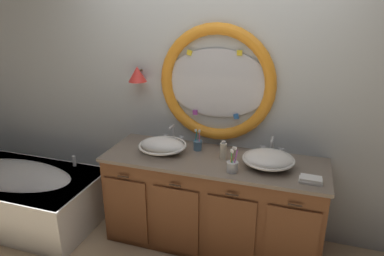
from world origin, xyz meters
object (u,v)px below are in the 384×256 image
(sink_basin_left, at_px, (163,145))
(toothbrush_holder_left, at_px, (198,145))
(bathtub, at_px, (17,191))
(soap_dispenser, at_px, (223,151))
(toothbrush_holder_right, at_px, (232,166))
(sink_basin_right, at_px, (268,159))
(folded_hand_towel, at_px, (311,180))

(sink_basin_left, bearing_deg, toothbrush_holder_left, 29.96)
(bathtub, bearing_deg, sink_basin_left, 9.08)
(sink_basin_left, height_order, soap_dispenser, soap_dispenser)
(sink_basin_left, relative_size, toothbrush_holder_right, 1.97)
(sink_basin_right, relative_size, folded_hand_towel, 2.50)
(sink_basin_right, relative_size, soap_dispenser, 2.42)
(sink_basin_left, bearing_deg, folded_hand_towel, -6.80)
(bathtub, relative_size, toothbrush_holder_left, 8.51)
(toothbrush_holder_left, xyz_separation_m, folded_hand_towel, (0.98, -0.31, -0.03))
(bathtub, xyz_separation_m, folded_hand_towel, (2.75, 0.09, 0.55))
(bathtub, relative_size, toothbrush_holder_right, 7.75)
(sink_basin_right, xyz_separation_m, soap_dispenser, (-0.38, 0.04, 0.01))
(sink_basin_right, bearing_deg, sink_basin_left, -180.00)
(toothbrush_holder_right, height_order, folded_hand_towel, toothbrush_holder_right)
(sink_basin_left, xyz_separation_m, toothbrush_holder_right, (0.66, -0.17, -0.02))
(toothbrush_holder_left, xyz_separation_m, toothbrush_holder_right, (0.39, -0.33, 0.00))
(folded_hand_towel, bearing_deg, sink_basin_right, 155.79)
(soap_dispenser, bearing_deg, sink_basin_right, -5.93)
(sink_basin_right, bearing_deg, folded_hand_towel, -24.21)
(sink_basin_left, xyz_separation_m, soap_dispenser, (0.54, 0.04, 0.01))
(sink_basin_left, bearing_deg, soap_dispenser, 4.20)
(toothbrush_holder_right, xyz_separation_m, folded_hand_towel, (0.59, 0.02, -0.03))
(sink_basin_left, relative_size, soap_dispenser, 2.44)
(soap_dispenser, bearing_deg, folded_hand_towel, -14.83)
(toothbrush_holder_left, height_order, soap_dispenser, toothbrush_holder_left)
(sink_basin_right, relative_size, toothbrush_holder_right, 1.94)
(toothbrush_holder_right, bearing_deg, sink_basin_right, 32.97)
(bathtub, relative_size, soap_dispenser, 9.64)
(bathtub, relative_size, sink_basin_left, 3.95)
(bathtub, xyz_separation_m, toothbrush_holder_left, (1.78, 0.40, 0.59))
(sink_basin_left, xyz_separation_m, sink_basin_right, (0.92, 0.00, -0.00))
(toothbrush_holder_left, distance_m, folded_hand_towel, 1.02)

